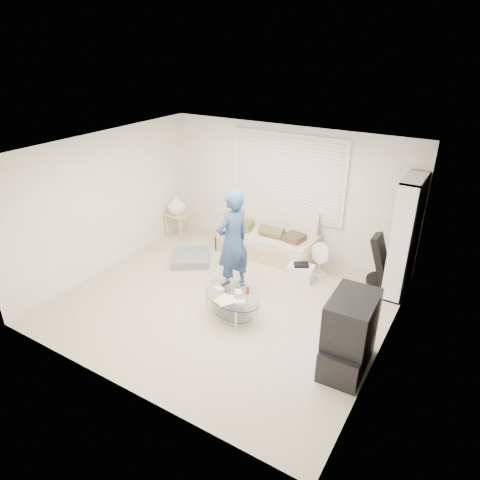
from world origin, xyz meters
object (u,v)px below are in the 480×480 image
Objects in this scene: tv_unit at (349,334)px; futon_sofa at (268,239)px; coffee_table at (232,299)px; bookshelf at (405,237)px.

futon_sofa is at bearing 136.01° from tv_unit.
futon_sofa reaches higher than coffee_table.
bookshelf is at bearing 86.80° from tv_unit.
futon_sofa is 2.61m from bookshelf.
tv_unit is (-0.13, -2.24, -0.50)m from bookshelf.
bookshelf is 1.63× the size of coffee_table.
tv_unit is at bearing -93.20° from bookshelf.
coffee_table is (0.52, -2.15, 0.00)m from futon_sofa.
coffee_table is (-1.87, 0.16, -0.19)m from tv_unit.
futon_sofa is 1.89× the size of tv_unit.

